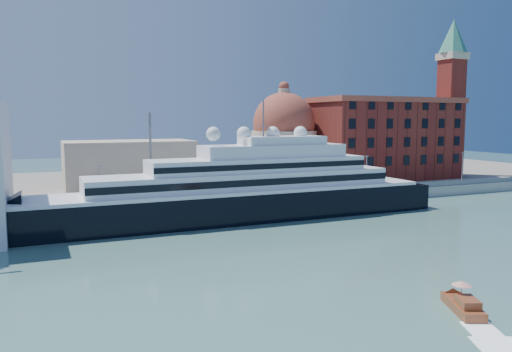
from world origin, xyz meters
name	(u,v)px	position (x,y,z in m)	size (l,w,h in m)	color
ground	(327,244)	(0.00, 0.00, 0.00)	(400.00, 400.00, 0.00)	#3D6964
quay	(243,202)	(0.00, 34.00, 1.25)	(180.00, 10.00, 2.50)	gray
land	(190,182)	(0.00, 75.00, 1.00)	(260.00, 72.00, 2.00)	slate
quay_fence	(251,197)	(0.00, 29.50, 3.10)	(180.00, 0.10, 1.20)	slate
superyacht	(222,197)	(-8.79, 23.00, 4.61)	(89.46, 12.40, 26.74)	black
water_taxi	(464,305)	(-2.11, -29.10, 0.74)	(4.67, 6.82, 3.09)	maroon
warehouse	(386,138)	(52.00, 52.00, 13.79)	(43.00, 19.00, 23.25)	maroon
campanile	(451,88)	(76.00, 52.00, 28.76)	(8.40, 8.40, 47.00)	maroon
church	(231,151)	(6.39, 57.72, 10.91)	(66.00, 18.00, 25.50)	beige
lamp_posts	(188,166)	(-12.67, 32.27, 9.84)	(120.80, 2.40, 18.00)	slate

